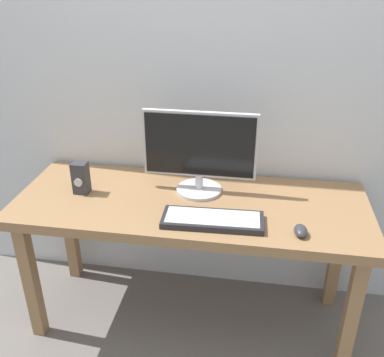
{
  "coord_description": "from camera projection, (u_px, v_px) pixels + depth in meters",
  "views": [
    {
      "loc": [
        0.29,
        -1.77,
        1.76
      ],
      "look_at": [
        0.01,
        0.0,
        0.84
      ],
      "focal_mm": 40.77,
      "sensor_mm": 36.0,
      "label": 1
    }
  ],
  "objects": [
    {
      "name": "ground_plane",
      "position": [
        191.0,
        315.0,
        2.39
      ],
      "size": [
        6.0,
        6.0,
        0.0
      ],
      "primitive_type": "plane",
      "color": "slate"
    },
    {
      "name": "wall_back",
      "position": [
        203.0,
        19.0,
        2.02
      ],
      "size": [
        2.79,
        0.04,
        3.0
      ],
      "primitive_type": "cube",
      "color": "silver",
      "rests_on": "ground_plane"
    },
    {
      "name": "desk",
      "position": [
        190.0,
        216.0,
        2.1
      ],
      "size": [
        1.67,
        0.63,
        0.72
      ],
      "color": "#936D47",
      "rests_on": "ground_plane"
    },
    {
      "name": "monitor",
      "position": [
        200.0,
        151.0,
        2.06
      ],
      "size": [
        0.54,
        0.22,
        0.4
      ],
      "color": "silver",
      "rests_on": "desk"
    },
    {
      "name": "keyboard_primary",
      "position": [
        213.0,
        220.0,
        1.89
      ],
      "size": [
        0.45,
        0.18,
        0.03
      ],
      "color": "#232328",
      "rests_on": "desk"
    },
    {
      "name": "mouse",
      "position": [
        301.0,
        231.0,
        1.8
      ],
      "size": [
        0.06,
        0.09,
        0.04
      ],
      "primitive_type": "ellipsoid",
      "rotation": [
        0.0,
        0.0,
        0.09
      ],
      "color": "#333338",
      "rests_on": "desk"
    },
    {
      "name": "audio_controller",
      "position": [
        81.0,
        178.0,
        2.11
      ],
      "size": [
        0.07,
        0.07,
        0.16
      ],
      "color": "#333338",
      "rests_on": "desk"
    }
  ]
}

